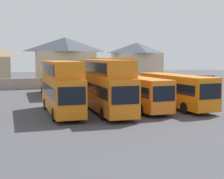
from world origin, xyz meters
TOP-DOWN VIEW (x-y plane):
  - ground at (0.00, 18.00)m, footprint 140.00×140.00m
  - depot_boundary_wall at (0.00, 25.05)m, footprint 56.00×0.50m
  - bus_1 at (-5.90, -0.03)m, footprint 2.58×10.60m
  - bus_2 at (-1.77, -0.30)m, footprint 2.81×12.08m
  - bus_3 at (1.77, 0.28)m, footprint 3.16×10.86m
  - bus_4 at (6.04, 0.13)m, footprint 3.33×11.47m
  - bus_5 at (-4.80, 15.28)m, footprint 2.65×11.42m
  - bus_6 at (-0.06, 14.73)m, footprint 3.04×10.97m
  - bus_7 at (3.74, 15.39)m, footprint 3.29×11.91m
  - house_terrace_centre at (-0.21, 31.94)m, footprint 11.24×6.43m
  - house_terrace_right at (14.65, 32.67)m, footprint 9.06×7.71m

SIDE VIEW (x-z plane):
  - ground at x=0.00m, z-range 0.00..0.00m
  - depot_boundary_wall at x=0.00m, z-range 0.00..1.80m
  - bus_3 at x=1.77m, z-range 0.24..3.52m
  - bus_6 at x=-0.06m, z-range 0.24..3.66m
  - bus_4 at x=6.04m, z-range 0.25..3.69m
  - bus_5 at x=-4.80m, z-range 0.25..3.75m
  - bus_1 at x=-5.90m, z-range 0.31..5.22m
  - bus_2 at x=-1.77m, z-range 0.32..5.34m
  - bus_7 at x=3.74m, z-range 0.32..5.45m
  - house_terrace_right at x=14.65m, z-range 0.08..8.28m
  - house_terrace_centre at x=-0.21m, z-range 0.09..9.05m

